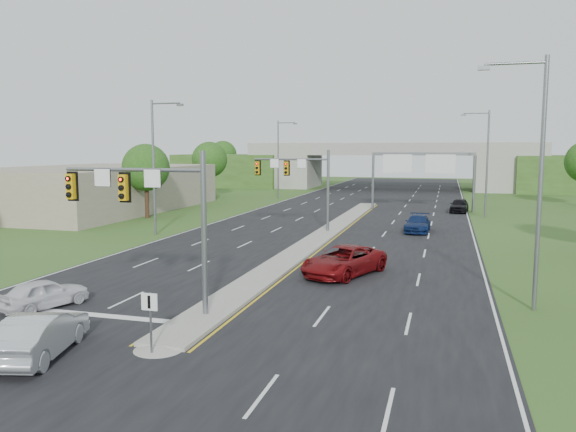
# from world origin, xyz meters

# --- Properties ---
(ground) EXTENTS (240.00, 240.00, 0.00)m
(ground) POSITION_xyz_m (0.00, 0.00, 0.00)
(ground) COLOR #314D1B
(ground) RESTS_ON ground
(road) EXTENTS (24.00, 160.00, 0.02)m
(road) POSITION_xyz_m (0.00, 35.00, 0.01)
(road) COLOR black
(road) RESTS_ON ground
(median) EXTENTS (2.00, 54.00, 0.16)m
(median) POSITION_xyz_m (0.00, 23.00, 0.10)
(median) COLOR gray
(median) RESTS_ON road
(median_nose) EXTENTS (2.00, 2.00, 0.16)m
(median_nose) POSITION_xyz_m (0.00, -4.00, 0.10)
(median_nose) COLOR gray
(median_nose) RESTS_ON road
(lane_markings) EXTENTS (23.72, 160.00, 0.01)m
(lane_markings) POSITION_xyz_m (-0.60, 28.91, 0.02)
(lane_markings) COLOR gold
(lane_markings) RESTS_ON road
(signal_mast_near) EXTENTS (6.62, 0.60, 7.00)m
(signal_mast_near) POSITION_xyz_m (-2.26, -0.07, 4.73)
(signal_mast_near) COLOR slate
(signal_mast_near) RESTS_ON ground
(signal_mast_far) EXTENTS (6.62, 0.60, 7.00)m
(signal_mast_far) POSITION_xyz_m (-2.26, 24.93, 4.73)
(signal_mast_far) COLOR slate
(signal_mast_far) RESTS_ON ground
(keep_right_sign) EXTENTS (0.60, 0.13, 2.20)m
(keep_right_sign) POSITION_xyz_m (0.00, -4.53, 1.52)
(keep_right_sign) COLOR slate
(keep_right_sign) RESTS_ON ground
(sign_gantry) EXTENTS (11.58, 0.44, 6.67)m
(sign_gantry) POSITION_xyz_m (6.68, 44.92, 5.24)
(sign_gantry) COLOR slate
(sign_gantry) RESTS_ON ground
(overpass) EXTENTS (80.00, 14.00, 8.10)m
(overpass) POSITION_xyz_m (0.00, 80.00, 3.55)
(overpass) COLOR gray
(overpass) RESTS_ON ground
(lightpole_l_mid) EXTENTS (2.85, 0.25, 11.00)m
(lightpole_l_mid) POSITION_xyz_m (-13.30, 20.00, 6.10)
(lightpole_l_mid) COLOR slate
(lightpole_l_mid) RESTS_ON ground
(lightpole_l_far) EXTENTS (2.85, 0.25, 11.00)m
(lightpole_l_far) POSITION_xyz_m (-13.30, 55.00, 6.10)
(lightpole_l_far) COLOR slate
(lightpole_l_far) RESTS_ON ground
(lightpole_r_near) EXTENTS (2.85, 0.25, 11.00)m
(lightpole_r_near) POSITION_xyz_m (13.30, 5.00, 6.10)
(lightpole_r_near) COLOR slate
(lightpole_r_near) RESTS_ON ground
(lightpole_r_far) EXTENTS (2.85, 0.25, 11.00)m
(lightpole_r_far) POSITION_xyz_m (13.30, 40.00, 6.10)
(lightpole_r_far) COLOR slate
(lightpole_r_far) RESTS_ON ground
(tree_l_near) EXTENTS (4.80, 4.80, 7.60)m
(tree_l_near) POSITION_xyz_m (-20.00, 30.00, 5.18)
(tree_l_near) COLOR #382316
(tree_l_near) RESTS_ON ground
(tree_l_mid) EXTENTS (5.20, 5.20, 8.12)m
(tree_l_mid) POSITION_xyz_m (-24.00, 55.00, 5.51)
(tree_l_mid) COLOR #382316
(tree_l_mid) RESTS_ON ground
(tree_back_a) EXTENTS (6.00, 6.00, 8.85)m
(tree_back_a) POSITION_xyz_m (-38.00, 94.00, 5.84)
(tree_back_a) COLOR #382316
(tree_back_a) RESTS_ON ground
(tree_back_b) EXTENTS (5.60, 5.60, 8.32)m
(tree_back_b) POSITION_xyz_m (-24.00, 94.00, 5.51)
(tree_back_b) COLOR #382316
(tree_back_b) RESTS_ON ground
(tree_back_c) EXTENTS (5.60, 5.60, 8.32)m
(tree_back_c) POSITION_xyz_m (24.00, 94.00, 5.51)
(tree_back_c) COLOR #382316
(tree_back_c) RESTS_ON ground
(commercial_building) EXTENTS (18.00, 30.00, 5.00)m
(commercial_building) POSITION_xyz_m (-30.00, 35.00, 2.50)
(commercial_building) COLOR gray
(commercial_building) RESTS_ON ground
(car_white) EXTENTS (2.82, 4.19, 1.33)m
(car_white) POSITION_xyz_m (-7.50, -0.67, 0.68)
(car_white) COLOR silver
(car_white) RESTS_ON road
(car_silver) EXTENTS (2.75, 4.96, 1.55)m
(car_silver) POSITION_xyz_m (-3.57, -5.67, 0.79)
(car_silver) COLOR #B6BABE
(car_silver) RESTS_ON road
(car_far_a) EXTENTS (4.71, 6.43, 1.62)m
(car_far_a) POSITION_xyz_m (4.18, 9.49, 0.83)
(car_far_a) COLOR maroon
(car_far_a) RESTS_ON road
(car_far_b) EXTENTS (2.13, 4.97, 1.43)m
(car_far_b) POSITION_xyz_m (7.31, 27.63, 0.73)
(car_far_b) COLOR #0B1B47
(car_far_b) RESTS_ON road
(car_far_c) EXTENTS (2.29, 4.75, 1.56)m
(car_far_c) POSITION_xyz_m (11.00, 44.24, 0.80)
(car_far_c) COLOR black
(car_far_c) RESTS_ON road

